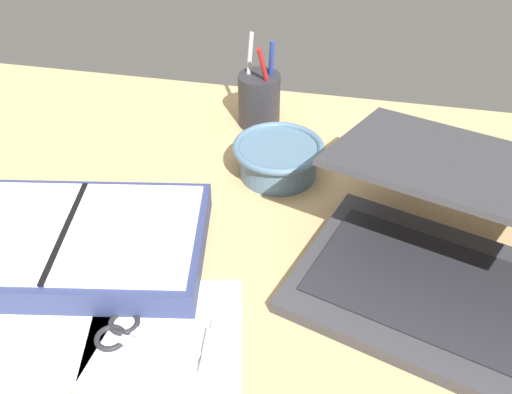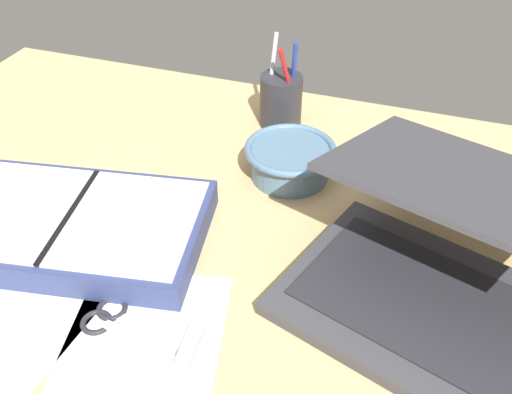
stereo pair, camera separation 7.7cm
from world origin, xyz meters
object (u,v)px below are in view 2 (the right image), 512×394
(laptop, at_px, (440,264))
(pen_cup, at_px, (281,100))
(bowl, at_px, (290,160))
(scissors, at_px, (113,321))
(planner, at_px, (73,226))

(laptop, relative_size, pen_cup, 2.56)
(bowl, bearing_deg, pen_cup, 112.18)
(laptop, height_order, pen_cup, laptop)
(bowl, distance_m, scissors, 0.38)
(pen_cup, xyz_separation_m, planner, (-0.19, -0.39, -0.03))
(scissors, bearing_deg, pen_cup, 99.31)
(laptop, relative_size, scissors, 3.27)
(laptop, height_order, scissors, laptop)
(laptop, relative_size, bowl, 2.92)
(laptop, xyz_separation_m, bowl, (-0.24, 0.19, -0.02))
(planner, bearing_deg, bowl, 34.53)
(bowl, relative_size, pen_cup, 0.88)
(pen_cup, height_order, scissors, pen_cup)
(bowl, height_order, scissors, bowl)
(laptop, distance_m, planner, 0.50)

